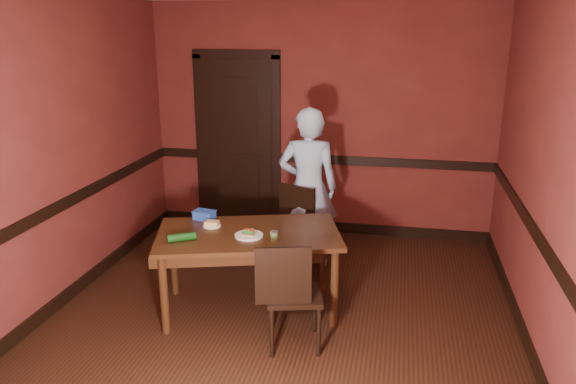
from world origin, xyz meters
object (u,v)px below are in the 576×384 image
at_px(dining_table, 249,271).
at_px(sandwich_plate, 249,234).
at_px(sauce_jar, 274,235).
at_px(cheese_saucer, 212,224).
at_px(person, 308,188).
at_px(chair_near, 294,293).
at_px(food_tub, 204,215).
at_px(chair_far, 300,233).

xyz_separation_m(dining_table, sandwich_plate, (0.03, -0.09, 0.38)).
relative_size(dining_table, sandwich_plate, 6.47).
distance_m(sauce_jar, cheese_saucer, 0.64).
xyz_separation_m(person, sauce_jar, (-0.08, -1.22, -0.06)).
distance_m(sandwich_plate, sauce_jar, 0.23).
bearing_deg(chair_near, food_tub, -50.95).
xyz_separation_m(person, food_tub, (-0.82, -0.85, -0.06)).
distance_m(chair_near, sauce_jar, 0.53).
distance_m(dining_table, chair_near, 0.70).
bearing_deg(sauce_jar, person, 86.37).
xyz_separation_m(sandwich_plate, sauce_jar, (0.23, -0.04, 0.02)).
height_order(sandwich_plate, sauce_jar, sauce_jar).
bearing_deg(cheese_saucer, dining_table, -11.73).
distance_m(chair_near, sandwich_plate, 0.68).
height_order(dining_table, cheese_saucer, cheese_saucer).
relative_size(chair_far, food_tub, 4.15).
xyz_separation_m(sauce_jar, cheese_saucer, (-0.61, 0.20, -0.02)).
xyz_separation_m(dining_table, chair_near, (0.49, -0.49, 0.08)).
height_order(dining_table, food_tub, food_tub).
bearing_deg(food_tub, person, 56.36).
bearing_deg(sauce_jar, cheese_saucer, 161.53).
height_order(dining_table, sauce_jar, sauce_jar).
height_order(chair_far, chair_near, chair_near).
height_order(dining_table, chair_far, chair_far).
bearing_deg(chair_near, sandwich_plate, -54.52).
height_order(chair_far, cheese_saucer, chair_far).
distance_m(person, cheese_saucer, 1.23).
xyz_separation_m(chair_far, chair_near, (0.19, -1.28, 0.01)).
distance_m(sandwich_plate, food_tub, 0.61).
bearing_deg(sauce_jar, sandwich_plate, 170.63).
height_order(person, sauce_jar, person).
height_order(sauce_jar, food_tub, food_tub).
height_order(person, food_tub, person).
xyz_separation_m(sauce_jar, food_tub, (-0.74, 0.37, 0.00)).
distance_m(chair_far, food_tub, 1.02).
xyz_separation_m(person, cheese_saucer, (-0.69, -1.02, -0.08)).
xyz_separation_m(dining_table, person, (0.33, 1.09, 0.47)).
distance_m(cheese_saucer, food_tub, 0.21).
bearing_deg(person, cheese_saucer, 48.04).
bearing_deg(chair_far, food_tub, -123.46).
distance_m(chair_far, cheese_saucer, 1.03).
xyz_separation_m(dining_table, sauce_jar, (0.26, -0.13, 0.40)).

